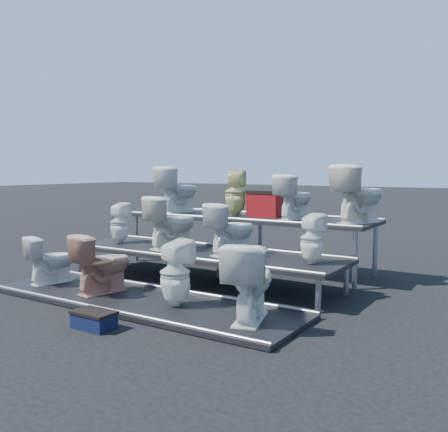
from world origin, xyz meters
The scene contains 18 objects.
ground centered at (0.00, 0.00, 0.00)m, with size 80.00×80.00×0.00m, color black.
tier_front centered at (0.00, -1.30, 0.03)m, with size 4.20×1.20×0.06m, color black.
tier_mid centered at (0.00, 0.00, 0.23)m, with size 4.20×1.20×0.46m, color black.
tier_back centered at (0.00, 1.30, 0.43)m, with size 4.20×1.20×0.86m, color black.
toilet_0 centered at (-1.61, -1.30, 0.39)m, with size 0.37×0.65×0.66m, color white.
toilet_1 centered at (-0.61, -1.30, 0.44)m, with size 0.42×0.75×0.76m, color tan.
toilet_2 centered at (0.57, -1.30, 0.45)m, with size 0.35×0.36×0.77m, color white.
toilet_3 centered at (1.54, -1.30, 0.48)m, with size 0.46×0.81×0.83m, color white.
toilet_4 centered at (-1.58, 0.00, 0.78)m, with size 0.29×0.30×0.64m, color white.
toilet_5 centered at (-0.52, 0.00, 0.85)m, with size 0.44×0.77×0.78m, color white.
toilet_6 centered at (0.52, 0.00, 0.82)m, with size 0.40×0.70×0.72m, color white.
toilet_7 centered at (1.69, 0.00, 0.77)m, with size 0.28×0.29×0.63m, color white.
toilet_8 centered at (-1.40, 1.30, 1.27)m, with size 0.46×0.80×0.82m, color white.
toilet_9 centered at (-0.21, 1.30, 1.24)m, with size 0.35×0.35×0.77m, color beige.
toilet_10 centered at (0.86, 1.30, 1.21)m, with size 0.39×0.68×0.69m, color white.
toilet_11 centered at (1.87, 1.30, 1.28)m, with size 0.47×0.82×0.84m, color white.
red_crate centered at (0.27, 1.49, 1.05)m, with size 0.52×0.42×0.38m, color maroon.
step_stool centered at (0.25, -2.25, 0.08)m, with size 0.43×0.26×0.15m, color black.
Camera 1 is at (4.07, -5.74, 1.64)m, focal length 40.00 mm.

